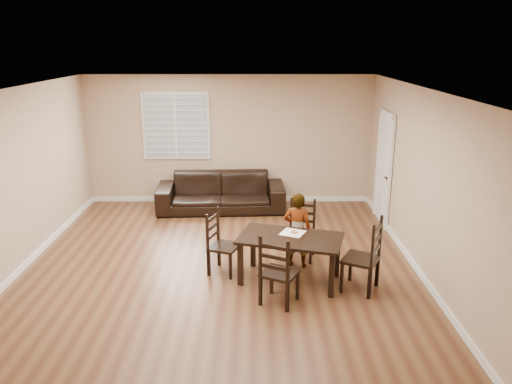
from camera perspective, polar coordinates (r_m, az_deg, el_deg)
ground at (r=7.66m, az=-4.23°, el=-9.06°), size 7.00×7.00×0.00m
room at (r=7.23m, az=-4.16°, el=4.56°), size 6.04×7.04×2.72m
dining_table at (r=7.15m, az=3.93°, el=-5.81°), size 1.62×1.18×0.68m
chair_near at (r=8.06m, az=5.25°, el=-4.38°), size 0.51×0.49×0.95m
chair_far at (r=6.52m, az=2.28°, el=-9.50°), size 0.58×0.56×0.98m
chair_left at (r=7.50m, az=-4.45°, el=-5.97°), size 0.53×0.55×0.96m
chair_right at (r=7.05m, az=12.90°, el=-7.50°), size 0.62×0.63×1.06m
child at (r=7.63m, az=4.76°, el=-4.36°), size 0.49×0.40×1.17m
napkin at (r=7.27m, az=4.22°, el=-4.66°), size 0.42×0.42×0.00m
donut at (r=7.25m, az=4.36°, el=-4.52°), size 0.10×0.10×0.04m
sofa at (r=10.24m, az=-4.02°, el=-0.03°), size 2.62×1.14×0.75m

